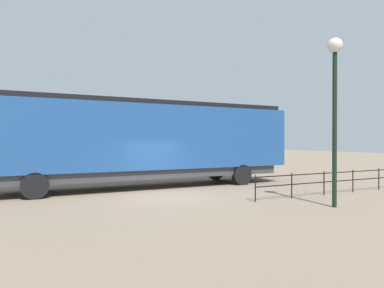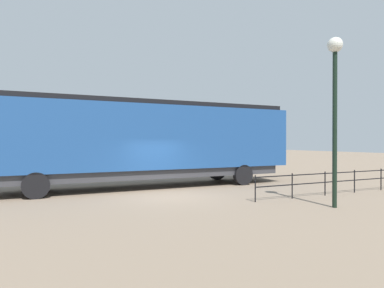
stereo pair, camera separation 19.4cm
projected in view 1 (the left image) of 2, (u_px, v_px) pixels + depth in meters
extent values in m
plane|color=#84705B|center=(168.00, 196.00, 14.51)|extent=(120.00, 120.00, 0.00)
cube|color=navy|center=(143.00, 137.00, 17.34)|extent=(3.11, 15.96, 3.15)
cube|color=black|center=(250.00, 146.00, 20.33)|extent=(2.98, 2.62, 2.21)
cube|color=black|center=(143.00, 104.00, 17.33)|extent=(2.80, 15.32, 0.24)
cube|color=#38383D|center=(143.00, 172.00, 17.36)|extent=(2.80, 14.69, 0.45)
cylinder|color=black|center=(215.00, 171.00, 20.90)|extent=(0.30, 1.10, 1.10)
cylinder|color=black|center=(242.00, 175.00, 18.39)|extent=(0.30, 1.10, 1.10)
cylinder|color=black|center=(33.00, 179.00, 16.33)|extent=(0.30, 1.10, 1.10)
cylinder|color=black|center=(35.00, 186.00, 13.82)|extent=(0.30, 1.10, 1.10)
cylinder|color=black|center=(335.00, 129.00, 12.13)|extent=(0.16, 0.16, 5.64)
sphere|color=silver|center=(335.00, 45.00, 12.11)|extent=(0.54, 0.54, 0.54)
cube|color=black|center=(339.00, 172.00, 15.29)|extent=(0.04, 9.32, 0.04)
cube|color=black|center=(339.00, 181.00, 15.29)|extent=(0.04, 9.32, 0.04)
cylinder|color=black|center=(255.00, 189.00, 13.20)|extent=(0.05, 0.05, 1.04)
cylinder|color=black|center=(292.00, 186.00, 14.04)|extent=(0.05, 0.05, 1.04)
cylinder|color=black|center=(324.00, 183.00, 14.87)|extent=(0.05, 0.05, 1.04)
cylinder|color=black|center=(353.00, 181.00, 15.71)|extent=(0.05, 0.05, 1.04)
cylinder|color=black|center=(379.00, 179.00, 16.54)|extent=(0.05, 0.05, 1.04)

